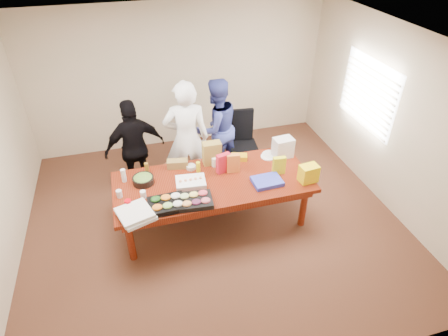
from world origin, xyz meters
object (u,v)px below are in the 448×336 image
object	(u,v)px
conference_table	(213,201)
person_center	(187,139)
office_chair	(244,145)
sheet_cake	(191,182)
salad_bowl	(143,180)
person_right	(216,128)

from	to	relation	value
conference_table	person_center	bearing A→B (deg)	103.00
office_chair	person_center	world-z (taller)	person_center
sheet_cake	conference_table	bearing A→B (deg)	5.61
conference_table	office_chair	world-z (taller)	office_chair
person_center	salad_bowl	world-z (taller)	person_center
person_center	person_right	distance (m)	0.72
person_right	sheet_cake	distance (m)	1.46
conference_table	salad_bowl	size ratio (longest dim) A/B	9.25
person_center	sheet_cake	world-z (taller)	person_center
conference_table	person_center	world-z (taller)	person_center
office_chair	person_right	bearing A→B (deg)	169.09
conference_table	sheet_cake	bearing A→B (deg)	179.81
office_chair	conference_table	bearing A→B (deg)	-119.46
person_center	conference_table	bearing A→B (deg)	110.84
conference_table	sheet_cake	world-z (taller)	sheet_cake
sheet_cake	office_chair	bearing A→B (deg)	50.09
sheet_cake	salad_bowl	distance (m)	0.67
person_right	salad_bowl	xyz separation A→B (m)	(-1.34, -1.06, -0.07)
person_center	salad_bowl	bearing A→B (deg)	48.58
office_chair	sheet_cake	size ratio (longest dim) A/B	2.61
person_right	sheet_cake	world-z (taller)	person_right
conference_table	person_right	world-z (taller)	person_right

